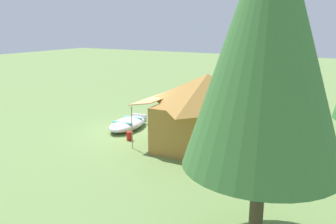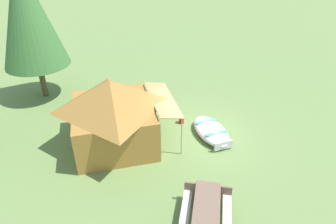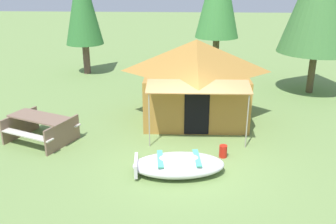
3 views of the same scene
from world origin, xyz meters
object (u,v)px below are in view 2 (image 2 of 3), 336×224
Objects in this scene: picnic_table at (206,213)px; beached_rowboat at (211,131)px; cooler_box at (140,127)px; fuel_can at (181,120)px; pine_tree_far_center at (27,14)px; canvas_cabin_tent at (113,112)px.

beached_rowboat is at bearing -22.25° from picnic_table.
picnic_table is 5.26m from cooler_box.
beached_rowboat is at bearing -109.53° from cooler_box.
picnic_table is (-4.14, 1.69, 0.26)m from beached_rowboat.
picnic_table is 4.75× the size of cooler_box.
picnic_table is at bearing 172.01° from fuel_can.
fuel_can is at bearing -83.44° from cooler_box.
cooler_box is at bearing 96.56° from fuel_can.
picnic_table is 0.35× the size of pine_tree_far_center.
canvas_cabin_tent reaches higher than beached_rowboat.
picnic_table is 11.51m from pine_tree_far_center.
canvas_cabin_tent is at bearing 104.16° from fuel_can.
picnic_table is 5.41m from fuel_can.
picnic_table is (-4.61, -2.17, -0.92)m from canvas_cabin_tent.
canvas_cabin_tent is 11.80× the size of fuel_can.
canvas_cabin_tent reaches higher than cooler_box.
pine_tree_far_center is (4.15, 6.15, 3.96)m from fuel_can.
fuel_can is (1.21, 0.94, -0.07)m from beached_rowboat.
picnic_table is at bearing -167.83° from cooler_box.
picnic_table reaches higher than beached_rowboat.
pine_tree_far_center is (5.35, 7.09, 3.90)m from beached_rowboat.
pine_tree_far_center is (9.49, 5.40, 3.64)m from picnic_table.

